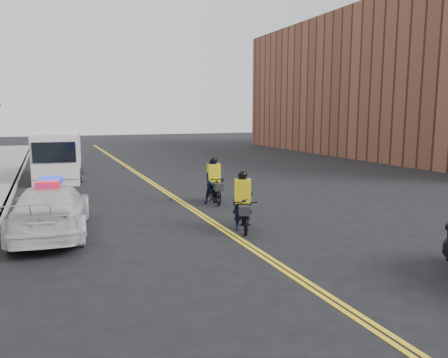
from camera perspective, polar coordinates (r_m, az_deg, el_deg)
The scene contains 9 objects.
ground at distance 11.11m, azimuth 3.17°, elevation -8.69°, with size 120.00×120.00×0.00m, color black.
center_line_left at distance 18.45m, azimuth -7.70°, elevation -1.79°, with size 0.10×60.00×0.01m, color yellow.
center_line_right at distance 18.49m, azimuth -7.22°, elevation -1.75°, with size 0.10×60.00×0.01m, color yellow.
curb at distance 17.94m, azimuth -26.36°, elevation -2.68°, with size 0.20×60.00×0.15m, color gray.
building_across at distance 38.35m, azimuth 22.24°, elevation 11.23°, with size 12.00×30.00×11.00m, color brown.
police_cruiser at distance 12.83m, azimuth -21.65°, elevation -3.75°, with size 2.41×4.90×1.53m.
cargo_van at distance 23.51m, azimuth -20.81°, elevation 2.76°, with size 2.52×5.75×2.34m.
cyclist_near at distance 12.37m, azimuth 2.42°, elevation -4.03°, with size 1.18×1.86×1.72m.
cyclist_far at distance 16.04m, azimuth -1.34°, elevation -0.82°, with size 0.82×1.74×1.73m.
Camera 1 is at (-4.54, -9.59, 3.29)m, focal length 35.00 mm.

